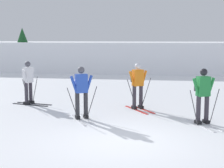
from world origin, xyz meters
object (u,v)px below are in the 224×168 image
skier_orange (137,83)px  conifer_far_left (23,46)px  skier_green (203,93)px  skier_white (28,81)px  skier_blue (82,91)px

skier_orange → conifer_far_left: conifer_far_left is taller
skier_green → skier_white: size_ratio=1.00×
conifer_far_left → skier_white: bearing=-66.2°
skier_blue → skier_green: size_ratio=1.00×
skier_orange → skier_blue: 2.49m
skier_orange → skier_white: bearing=176.4°
conifer_far_left → skier_blue: bearing=-60.9°
conifer_far_left → skier_green: bearing=-51.0°
skier_orange → skier_blue: (-1.66, -1.85, -0.04)m
skier_orange → skier_white: (-4.32, 0.27, -0.04)m
skier_green → skier_white: same height
skier_orange → skier_white: same height
skier_white → conifer_far_left: bearing=113.8°
conifer_far_left → skier_orange: bearing=-52.6°
skier_orange → skier_green: (2.12, -1.92, 0.00)m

